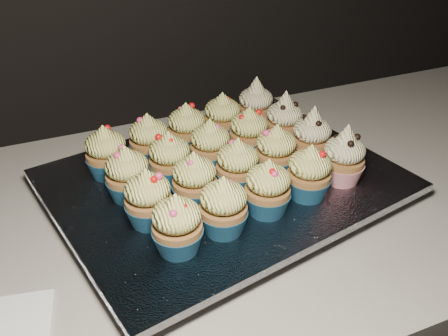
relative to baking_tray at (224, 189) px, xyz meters
name	(u,v)px	position (x,y,z in m)	size (l,w,h in m)	color
worktop	(283,193)	(0.10, -0.01, -0.03)	(2.44, 0.64, 0.04)	beige
baking_tray	(224,189)	(0.00, 0.00, 0.00)	(0.46, 0.35, 0.02)	black
foil_lining	(224,180)	(0.00, 0.00, 0.02)	(0.49, 0.38, 0.01)	silver
cupcake_0	(177,225)	(-0.12, -0.13, 0.06)	(0.06, 0.06, 0.08)	navy
cupcake_1	(223,207)	(-0.05, -0.12, 0.06)	(0.06, 0.06, 0.08)	navy
cupcake_2	(268,189)	(0.02, -0.10, 0.06)	(0.06, 0.06, 0.08)	navy
cupcake_3	(309,173)	(0.09, -0.09, 0.06)	(0.06, 0.06, 0.08)	navy
cupcake_4	(344,157)	(0.16, -0.08, 0.06)	(0.06, 0.06, 0.10)	red
cupcake_5	(148,199)	(-0.13, -0.06, 0.06)	(0.06, 0.06, 0.08)	navy
cupcake_6	(195,181)	(-0.06, -0.05, 0.06)	(0.06, 0.06, 0.08)	navy
cupcake_7	(237,166)	(0.01, -0.04, 0.06)	(0.06, 0.06, 0.08)	navy
cupcake_8	(276,152)	(0.08, -0.02, 0.06)	(0.06, 0.06, 0.08)	navy
cupcake_9	(312,138)	(0.15, -0.01, 0.06)	(0.06, 0.06, 0.10)	red
cupcake_10	(128,175)	(-0.14, 0.00, 0.06)	(0.06, 0.06, 0.08)	navy
cupcake_11	(170,159)	(-0.08, 0.02, 0.06)	(0.06, 0.06, 0.08)	navy
cupcake_12	(210,146)	(-0.01, 0.03, 0.06)	(0.06, 0.06, 0.08)	navy
cupcake_13	(249,133)	(0.06, 0.05, 0.06)	(0.06, 0.06, 0.08)	navy
cupcake_14	(284,121)	(0.13, 0.06, 0.06)	(0.06, 0.06, 0.10)	red
cupcake_15	(106,153)	(-0.16, 0.08, 0.06)	(0.06, 0.06, 0.08)	navy
cupcake_16	(149,140)	(-0.09, 0.09, 0.06)	(0.06, 0.06, 0.08)	navy
cupcake_17	(187,129)	(-0.02, 0.10, 0.06)	(0.06, 0.06, 0.08)	navy
cupcake_18	(222,118)	(0.05, 0.12, 0.06)	(0.06, 0.06, 0.08)	navy
cupcake_19	(256,106)	(0.12, 0.13, 0.06)	(0.06, 0.06, 0.10)	red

